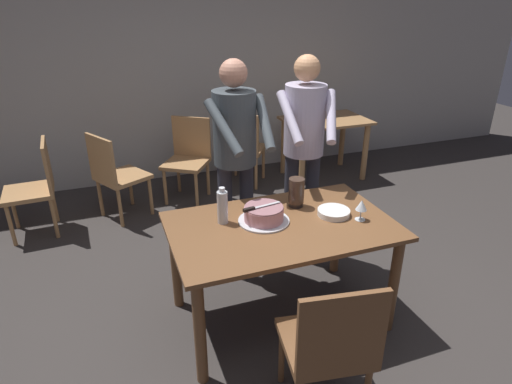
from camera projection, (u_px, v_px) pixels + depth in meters
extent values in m
plane|color=#383330|center=(279.00, 315.00, 3.15)|extent=(14.00, 14.00, 0.00)
cube|color=#BCB7AD|center=(184.00, 66.00, 5.14)|extent=(10.00, 0.12, 2.70)
cube|color=brown|center=(282.00, 226.00, 2.85)|extent=(1.46, 0.90, 0.03)
cylinder|color=brown|center=(200.00, 333.00, 2.48)|extent=(0.07, 0.07, 0.72)
cylinder|color=brown|center=(393.00, 285.00, 2.89)|extent=(0.07, 0.07, 0.72)
cylinder|color=brown|center=(176.00, 263.00, 3.12)|extent=(0.07, 0.07, 0.72)
cylinder|color=brown|center=(337.00, 232.00, 3.53)|extent=(0.07, 0.07, 0.72)
cylinder|color=silver|center=(264.00, 221.00, 2.87)|extent=(0.34, 0.34, 0.01)
cylinder|color=#D18C93|center=(264.00, 214.00, 2.85)|extent=(0.26, 0.26, 0.09)
cylinder|color=#926267|center=(264.00, 207.00, 2.83)|extent=(0.25, 0.25, 0.01)
cube|color=silver|center=(267.00, 205.00, 2.84)|extent=(0.20, 0.05, 0.00)
cube|color=black|center=(249.00, 209.00, 2.78)|extent=(0.08, 0.04, 0.02)
cylinder|color=white|center=(333.00, 214.00, 2.96)|extent=(0.22, 0.22, 0.01)
cylinder|color=white|center=(334.00, 213.00, 2.96)|extent=(0.22, 0.22, 0.01)
cylinder|color=white|center=(334.00, 212.00, 2.95)|extent=(0.22, 0.22, 0.01)
cylinder|color=white|center=(334.00, 210.00, 2.95)|extent=(0.22, 0.22, 0.01)
cylinder|color=silver|center=(360.00, 219.00, 2.90)|extent=(0.07, 0.07, 0.00)
cylinder|color=silver|center=(360.00, 214.00, 2.88)|extent=(0.01, 0.01, 0.07)
cone|color=silver|center=(362.00, 205.00, 2.85)|extent=(0.08, 0.08, 0.07)
cylinder|color=silver|center=(223.00, 207.00, 2.82)|extent=(0.07, 0.07, 0.22)
cylinder|color=silver|center=(222.00, 190.00, 2.77)|extent=(0.04, 0.04, 0.03)
cylinder|color=black|center=(296.00, 204.00, 3.08)|extent=(0.10, 0.10, 0.03)
cylinder|color=#3F2D23|center=(296.00, 191.00, 3.04)|extent=(0.11, 0.11, 0.18)
cylinder|color=#2D2D38|center=(247.00, 217.00, 3.53)|extent=(0.11, 0.11, 0.95)
cylinder|color=#2D2D38|center=(226.00, 221.00, 3.46)|extent=(0.11, 0.11, 0.95)
cylinder|color=#3F474C|center=(235.00, 128.00, 3.19)|extent=(0.32, 0.32, 0.55)
sphere|color=tan|center=(233.00, 73.00, 3.02)|extent=(0.20, 0.20, 0.20)
cylinder|color=#3F474C|center=(265.00, 122.00, 3.07)|extent=(0.12, 0.42, 0.34)
cylinder|color=#3F474C|center=(223.00, 127.00, 2.95)|extent=(0.19, 0.42, 0.34)
cylinder|color=#2D2D38|center=(311.00, 206.00, 3.71)|extent=(0.11, 0.11, 0.95)
cylinder|color=#2D2D38|center=(290.00, 207.00, 3.69)|extent=(0.11, 0.11, 0.95)
cylinder|color=#B7ADC6|center=(305.00, 120.00, 3.39)|extent=(0.32, 0.32, 0.55)
sphere|color=tan|center=(307.00, 68.00, 3.23)|extent=(0.20, 0.20, 0.20)
cylinder|color=#B7ADC6|center=(331.00, 116.00, 3.22)|extent=(0.24, 0.41, 0.34)
cylinder|color=#B7ADC6|center=(290.00, 118.00, 3.18)|extent=(0.08, 0.42, 0.34)
cube|color=brown|center=(324.00, 343.00, 2.31)|extent=(0.50, 0.50, 0.04)
cylinder|color=brown|center=(282.00, 354.00, 2.54)|extent=(0.04, 0.04, 0.41)
cylinder|color=brown|center=(341.00, 346.00, 2.60)|extent=(0.04, 0.04, 0.41)
cube|color=brown|center=(342.00, 334.00, 2.03)|extent=(0.44, 0.10, 0.45)
cube|color=tan|center=(326.00, 120.00, 5.29)|extent=(1.00, 0.70, 0.03)
cylinder|color=tan|center=(302.00, 160.00, 5.07)|extent=(0.07, 0.07, 0.71)
cylinder|color=tan|center=(365.00, 152.00, 5.34)|extent=(0.07, 0.07, 0.71)
cylinder|color=tan|center=(284.00, 146.00, 5.54)|extent=(0.07, 0.07, 0.71)
cylinder|color=tan|center=(342.00, 139.00, 5.81)|extent=(0.07, 0.07, 0.71)
cube|color=tan|center=(245.00, 149.00, 5.22)|extent=(0.61, 0.61, 0.04)
cylinder|color=tan|center=(236.00, 160.00, 5.52)|extent=(0.04, 0.04, 0.41)
cylinder|color=tan|center=(263.00, 163.00, 5.43)|extent=(0.04, 0.04, 0.41)
cylinder|color=tan|center=(227.00, 170.00, 5.20)|extent=(0.04, 0.04, 0.41)
cylinder|color=tan|center=(256.00, 173.00, 5.11)|extent=(0.04, 0.04, 0.41)
cube|color=tan|center=(240.00, 134.00, 4.94)|extent=(0.38, 0.28, 0.45)
cube|color=tan|center=(186.00, 164.00, 4.77)|extent=(0.61, 0.61, 0.04)
cylinder|color=tan|center=(197.00, 191.00, 4.66)|extent=(0.04, 0.04, 0.41)
cylinder|color=tan|center=(165.00, 187.00, 4.74)|extent=(0.04, 0.04, 0.41)
cylinder|color=tan|center=(208.00, 178.00, 4.98)|extent=(0.04, 0.04, 0.41)
cylinder|color=tan|center=(179.00, 175.00, 5.06)|extent=(0.04, 0.04, 0.41)
cube|color=tan|center=(191.00, 137.00, 4.85)|extent=(0.38, 0.27, 0.45)
cube|color=tan|center=(29.00, 192.00, 4.07)|extent=(0.46, 0.46, 0.04)
cylinder|color=tan|center=(11.00, 226.00, 3.95)|extent=(0.04, 0.04, 0.41)
cylinder|color=tan|center=(14.00, 209.00, 4.25)|extent=(0.04, 0.04, 0.41)
cylinder|color=tan|center=(54.00, 218.00, 4.08)|extent=(0.04, 0.04, 0.41)
cylinder|color=tan|center=(54.00, 203.00, 4.38)|extent=(0.04, 0.04, 0.41)
cube|color=tan|center=(47.00, 165.00, 4.05)|extent=(0.05, 0.44, 0.45)
cube|color=tan|center=(123.00, 177.00, 4.42)|extent=(0.60, 0.60, 0.04)
cylinder|color=tan|center=(131.00, 187.00, 4.75)|extent=(0.04, 0.04, 0.41)
cylinder|color=tan|center=(151.00, 196.00, 4.53)|extent=(0.04, 0.04, 0.41)
cylinder|color=tan|center=(100.00, 198.00, 4.50)|extent=(0.04, 0.04, 0.41)
cylinder|color=tan|center=(120.00, 208.00, 4.28)|extent=(0.04, 0.04, 0.41)
cube|color=tan|center=(101.00, 159.00, 4.18)|extent=(0.24, 0.40, 0.45)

